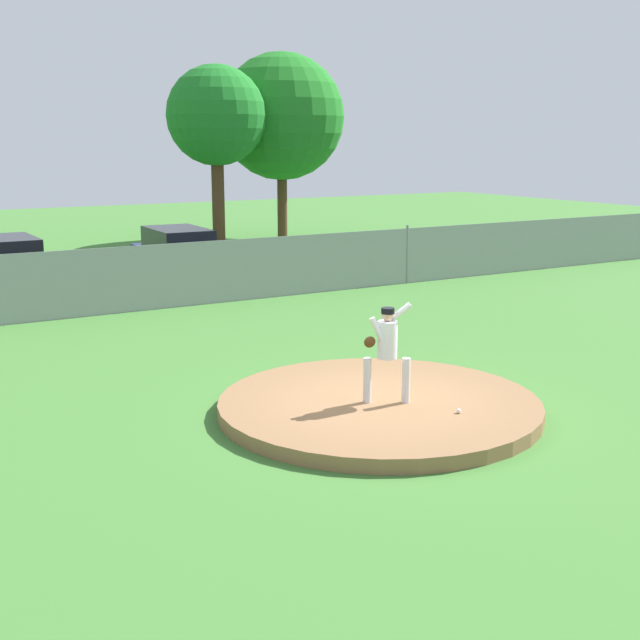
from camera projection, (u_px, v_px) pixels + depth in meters
The scene contains 11 objects.
ground_plane at pixel (227, 339), 18.64m from camera, with size 80.00×80.00×0.00m, color #427A33.
asphalt_strip at pixel (115, 284), 25.81m from camera, with size 44.00×7.00×0.01m, color #2B2B2D.
pitchers_mound at pixel (379, 406), 13.55m from camera, with size 5.24×5.24×0.23m, color olive.
pitcher_youth at pixel (387, 345), 13.17m from camera, with size 0.80×0.45×1.62m.
baseball at pixel (459, 411), 12.83m from camera, with size 0.07×0.07×0.07m, color white.
chainlink_fence at pixel (164, 276), 21.83m from camera, with size 39.36×0.07×1.81m.
parked_car_charcoal at pixel (5, 266), 24.16m from camera, with size 1.96×4.48×1.61m.
parked_car_navy at pixel (178, 256), 26.23m from camera, with size 1.90×4.78×1.66m.
traffic_cone_orange at pixel (107, 267), 27.37m from camera, with size 0.40×0.40×0.55m.
tree_slender_far at pixel (216, 117), 33.79m from camera, with size 4.06×4.06×7.37m.
tree_tall_centre at pixel (281, 117), 36.53m from camera, with size 5.52×5.52×8.13m.
Camera 1 is at (-7.38, -10.69, 4.34)m, focal length 46.80 mm.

